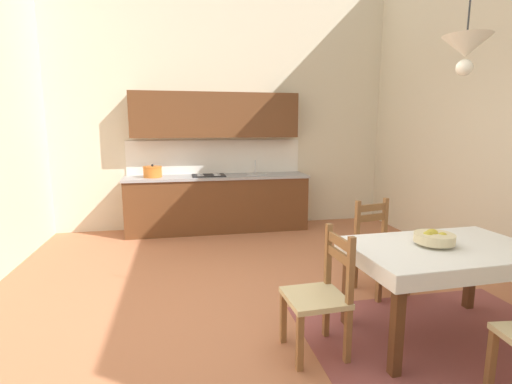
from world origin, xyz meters
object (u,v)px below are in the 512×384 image
object	(u,v)px
dining_chair_tv_side	(320,296)
pendant_lamp	(466,48)
fruit_bowl	(434,238)
dining_table	(443,262)
kitchen_cabinetry	(217,178)
dining_chair_kitchen_side	(379,249)

from	to	relation	value
dining_chair_tv_side	pendant_lamp	distance (m)	2.00
dining_chair_tv_side	fruit_bowl	distance (m)	1.01
dining_table	dining_chair_tv_side	distance (m)	1.02
dining_table	fruit_bowl	xyz separation A→B (m)	(-0.07, 0.03, 0.19)
dining_chair_tv_side	pendant_lamp	size ratio (longest dim) A/B	1.16
fruit_bowl	kitchen_cabinetry	bearing A→B (deg)	110.76
dining_table	pendant_lamp	xyz separation A→B (m)	(-0.05, -0.11, 1.57)
kitchen_cabinetry	pendant_lamp	distance (m)	4.14
pendant_lamp	dining_table	bearing A→B (deg)	64.16
dining_table	dining_chair_tv_side	xyz separation A→B (m)	(-1.01, -0.01, -0.18)
dining_table	fruit_bowl	world-z (taller)	fruit_bowl
dining_table	fruit_bowl	bearing A→B (deg)	153.91
fruit_bowl	dining_chair_tv_side	bearing A→B (deg)	-177.56
fruit_bowl	dining_chair_kitchen_side	bearing A→B (deg)	87.25
dining_chair_kitchen_side	fruit_bowl	xyz separation A→B (m)	(-0.04, -0.86, 0.37)
dining_chair_kitchen_side	kitchen_cabinetry	bearing A→B (deg)	117.33
dining_chair_kitchen_side	pendant_lamp	bearing A→B (deg)	-91.40
dining_chair_tv_side	pendant_lamp	world-z (taller)	pendant_lamp
kitchen_cabinetry	pendant_lamp	bearing A→B (deg)	-69.73
kitchen_cabinetry	dining_chair_tv_side	world-z (taller)	kitchen_cabinetry
kitchen_cabinetry	fruit_bowl	distance (m)	3.78
dining_table	pendant_lamp	size ratio (longest dim) A/B	1.80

